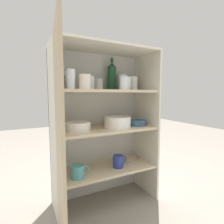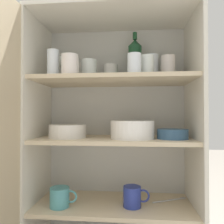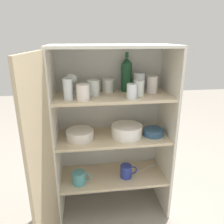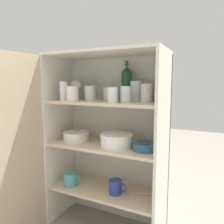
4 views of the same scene
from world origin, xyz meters
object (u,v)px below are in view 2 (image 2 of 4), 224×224
(mixing_bowl_large, at_px, (68,131))
(coffee_mug_primary, at_px, (133,197))
(wine_bottle, at_px, (135,60))
(serving_bowl_small, at_px, (173,133))
(plate_stack_white, at_px, (132,130))

(mixing_bowl_large, bearing_deg, coffee_mug_primary, -3.34)
(wine_bottle, distance_m, mixing_bowl_large, 0.54)
(wine_bottle, height_order, serving_bowl_small, wine_bottle)
(wine_bottle, bearing_deg, plate_stack_white, -96.86)
(wine_bottle, xyz_separation_m, mixing_bowl_large, (-0.35, -0.13, -0.39))
(wine_bottle, relative_size, mixing_bowl_large, 1.46)
(mixing_bowl_large, height_order, coffee_mug_primary, mixing_bowl_large)
(wine_bottle, xyz_separation_m, coffee_mug_primary, (-0.01, -0.15, -0.72))
(plate_stack_white, height_order, mixing_bowl_large, plate_stack_white)
(mixing_bowl_large, distance_m, coffee_mug_primary, 0.47)
(mixing_bowl_large, bearing_deg, wine_bottle, 20.27)
(mixing_bowl_large, relative_size, coffee_mug_primary, 1.47)
(wine_bottle, height_order, mixing_bowl_large, wine_bottle)
(wine_bottle, height_order, coffee_mug_primary, wine_bottle)
(coffee_mug_primary, bearing_deg, mixing_bowl_large, 176.66)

